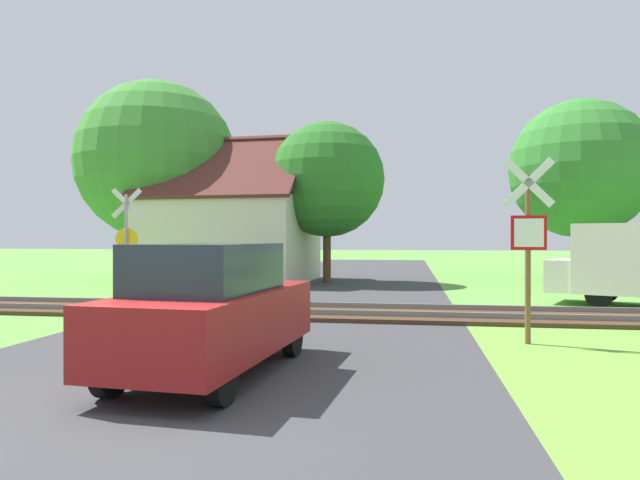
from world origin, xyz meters
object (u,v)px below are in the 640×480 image
house (232,236)px  tree_left (157,161)px  tree_far (580,169)px  crossing_sign_far (126,237)px  tree_center (327,180)px  parked_car (213,309)px  stop_sign_near (528,239)px

house → tree_left: tree_left is taller
house → tree_far: 15.67m
crossing_sign_far → tree_center: tree_center is taller
parked_car → crossing_sign_far: bearing=129.4°
tree_center → parked_car: (0.74, -15.80, -3.35)m
house → parked_car: 16.83m
house → parked_car: house is taller
stop_sign_near → tree_center: size_ratio=0.49×
stop_sign_near → tree_far: bearing=-107.9°
stop_sign_near → crossing_sign_far: crossing_sign_far is taller
stop_sign_near → parked_car: (-4.67, -2.97, -0.94)m
stop_sign_near → tree_far: tree_far is taller
crossing_sign_far → parked_car: crossing_sign_far is taller
crossing_sign_far → tree_far: tree_far is taller
tree_center → crossing_sign_far: bearing=-120.4°
crossing_sign_far → tree_left: tree_left is taller
tree_left → stop_sign_near: bearing=-45.9°
stop_sign_near → tree_far: (5.45, 16.55, 3.09)m
parked_car → house: bearing=111.8°
crossing_sign_far → tree_center: (4.66, 7.93, 2.37)m
house → tree_far: (15.00, 3.44, 2.97)m
tree_far → house: bearing=-167.1°
crossing_sign_far → tree_left: bearing=99.6°
stop_sign_near → house: 16.21m
tree_left → tree_center: 7.91m
house → crossing_sign_far: bearing=-90.5°
tree_center → stop_sign_near: bearing=-67.1°
tree_center → parked_car: 16.17m
house → tree_center: (4.13, -0.28, 2.29)m
crossing_sign_far → tree_far: bearing=26.7°
tree_left → house: bearing=-8.0°
tree_far → tree_left: (-18.67, -2.92, 0.36)m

